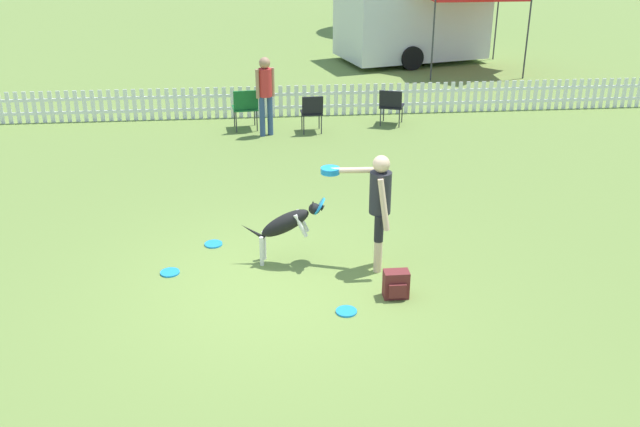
# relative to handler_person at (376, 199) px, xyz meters

# --- Properties ---
(ground_plane) EXTENTS (240.00, 240.00, 0.00)m
(ground_plane) POSITION_rel_handler_person_xyz_m (-1.27, -0.39, -0.99)
(ground_plane) COLOR olive
(handler_person) EXTENTS (0.90, 0.80, 1.58)m
(handler_person) POSITION_rel_handler_person_xyz_m (0.00, 0.00, 0.00)
(handler_person) COLOR beige
(handler_person) RESTS_ON ground_plane
(leaping_dog) EXTENTS (1.15, 0.43, 0.97)m
(leaping_dog) POSITION_rel_handler_person_xyz_m (-1.14, 0.22, -0.39)
(leaping_dog) COLOR black
(leaping_dog) RESTS_ON ground_plane
(frisbee_near_handler) EXTENTS (0.25, 0.25, 0.02)m
(frisbee_near_handler) POSITION_rel_handler_person_xyz_m (-2.71, 0.08, -0.98)
(frisbee_near_handler) COLOR #1E8CD8
(frisbee_near_handler) RESTS_ON ground_plane
(frisbee_near_dog) EXTENTS (0.25, 0.25, 0.02)m
(frisbee_near_dog) POSITION_rel_handler_person_xyz_m (-0.52, -1.10, -0.98)
(frisbee_near_dog) COLOR #1E8CD8
(frisbee_near_dog) RESTS_ON ground_plane
(frisbee_midfield) EXTENTS (0.25, 0.25, 0.02)m
(frisbee_midfield) POSITION_rel_handler_person_xyz_m (-2.17, 0.88, -0.98)
(frisbee_midfield) COLOR #1E8CD8
(frisbee_midfield) RESTS_ON ground_plane
(backpack_on_grass) EXTENTS (0.31, 0.23, 0.35)m
(backpack_on_grass) POSITION_rel_handler_person_xyz_m (0.14, -0.80, -0.82)
(backpack_on_grass) COLOR maroon
(backpack_on_grass) RESTS_ON ground_plane
(picket_fence) EXTENTS (27.16, 0.04, 0.70)m
(picket_fence) POSITION_rel_handler_person_xyz_m (-1.27, 7.38, -0.64)
(picket_fence) COLOR white
(picket_fence) RESTS_ON ground_plane
(folding_chair_blue_left) EXTENTS (0.57, 0.59, 0.90)m
(folding_chair_blue_left) POSITION_rel_handler_person_xyz_m (-1.70, 6.40, -0.45)
(folding_chair_blue_left) COLOR #333338
(folding_chair_blue_left) RESTS_ON ground_plane
(folding_chair_center) EXTENTS (0.62, 0.64, 0.80)m
(folding_chair_center) POSITION_rel_handler_person_xyz_m (1.43, 6.45, -0.51)
(folding_chair_center) COLOR #333338
(folding_chair_center) RESTS_ON ground_plane
(folding_chair_green_right) EXTENTS (0.45, 0.47, 0.82)m
(folding_chair_green_right) POSITION_rel_handler_person_xyz_m (-0.32, 6.07, -0.50)
(folding_chair_green_right) COLOR #333338
(folding_chair_green_right) RESTS_ON ground_plane
(spectator_standing) EXTENTS (0.39, 0.27, 1.63)m
(spectator_standing) POSITION_rel_handler_person_xyz_m (-1.28, 5.99, -0.00)
(spectator_standing) COLOR #334C7A
(spectator_standing) RESTS_ON ground_plane
(equipment_trailer) EXTENTS (5.10, 3.29, 2.28)m
(equipment_trailer) POSITION_rel_handler_person_xyz_m (3.28, 13.13, 0.22)
(equipment_trailer) COLOR silver
(equipment_trailer) RESTS_ON ground_plane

